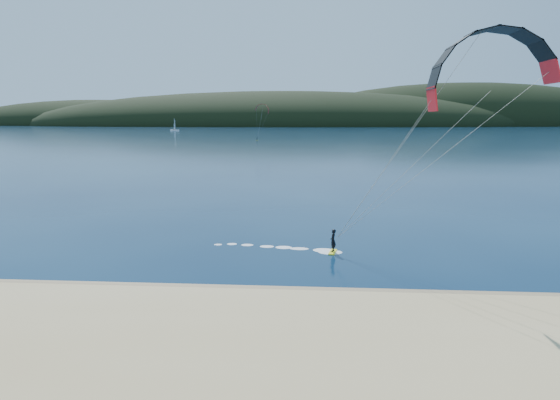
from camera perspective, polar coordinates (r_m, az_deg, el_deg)
name	(u,v)px	position (r m, az deg, el deg)	size (l,w,h in m)	color
ground	(226,326)	(24.75, -6.81, -15.62)	(1800.00, 1800.00, 0.00)	#071D38
wet_sand	(240,293)	(28.78, -5.14, -11.66)	(220.00, 2.50, 0.10)	#856C4D
headland	(308,126)	(767.23, 3.63, 9.39)	(1200.00, 310.00, 140.00)	black
kitesurfer_near	(483,97)	(33.26, 24.29, 11.83)	(24.77, 7.65, 16.21)	yellow
kitesurfer_far	(262,111)	(227.03, -2.30, 11.17)	(7.42, 6.16, 17.27)	yellow
sailboat	(175,130)	(433.27, -13.20, 8.64)	(8.29, 5.27, 11.68)	white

